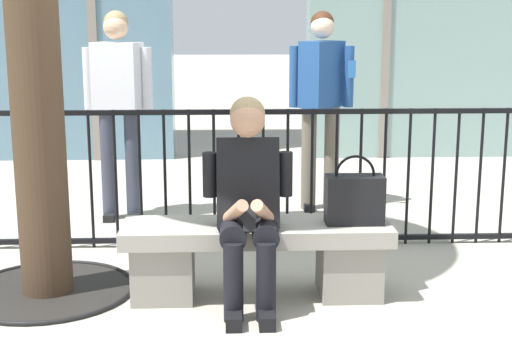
{
  "coord_description": "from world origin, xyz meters",
  "views": [
    {
      "loc": [
        -0.18,
        -4.19,
        1.65
      ],
      "look_at": [
        0.0,
        0.1,
        0.75
      ],
      "focal_mm": 51.37,
      "sensor_mm": 36.0,
      "label": 1
    }
  ],
  "objects_px": {
    "bystander_at_railing": "(119,99)",
    "bystander_further_back": "(321,95)",
    "stone_bench": "(257,252)",
    "handbag_on_bench": "(354,198)",
    "seated_person_with_phone": "(248,196)"
  },
  "relations": [
    {
      "from": "seated_person_with_phone",
      "to": "bystander_further_back",
      "type": "relative_size",
      "value": 0.71
    },
    {
      "from": "stone_bench",
      "to": "handbag_on_bench",
      "type": "xyz_separation_m",
      "value": [
        0.58,
        -0.01,
        0.33
      ]
    },
    {
      "from": "seated_person_with_phone",
      "to": "handbag_on_bench",
      "type": "bearing_deg",
      "value": 10.6
    },
    {
      "from": "stone_bench",
      "to": "seated_person_with_phone",
      "type": "height_order",
      "value": "seated_person_with_phone"
    },
    {
      "from": "stone_bench",
      "to": "seated_person_with_phone",
      "type": "relative_size",
      "value": 1.32
    },
    {
      "from": "stone_bench",
      "to": "seated_person_with_phone",
      "type": "xyz_separation_m",
      "value": [
        -0.05,
        -0.13,
        0.38
      ]
    },
    {
      "from": "stone_bench",
      "to": "seated_person_with_phone",
      "type": "distance_m",
      "value": 0.4
    },
    {
      "from": "seated_person_with_phone",
      "to": "bystander_further_back",
      "type": "bearing_deg",
      "value": 72.31
    },
    {
      "from": "bystander_at_railing",
      "to": "bystander_further_back",
      "type": "relative_size",
      "value": 1.0
    },
    {
      "from": "bystander_further_back",
      "to": "stone_bench",
      "type": "bearing_deg",
      "value": -107.35
    },
    {
      "from": "bystander_further_back",
      "to": "handbag_on_bench",
      "type": "bearing_deg",
      "value": -91.7
    },
    {
      "from": "handbag_on_bench",
      "to": "bystander_at_railing",
      "type": "bearing_deg",
      "value": 132.11
    },
    {
      "from": "stone_bench",
      "to": "bystander_further_back",
      "type": "distance_m",
      "value": 2.27
    },
    {
      "from": "bystander_at_railing",
      "to": "bystander_further_back",
      "type": "xyz_separation_m",
      "value": [
        1.69,
        0.26,
        0.0
      ]
    },
    {
      "from": "handbag_on_bench",
      "to": "bystander_further_back",
      "type": "relative_size",
      "value": 0.24
    }
  ]
}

